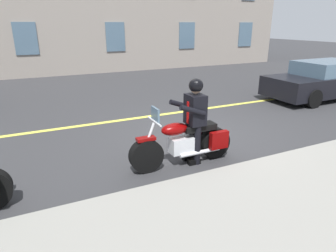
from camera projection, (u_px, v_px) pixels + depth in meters
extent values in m
plane|color=#333335|center=(190.00, 136.00, 7.48)|extent=(80.00, 80.00, 0.00)
cube|color=#E5DB4C|center=(159.00, 115.00, 9.18)|extent=(60.00, 0.16, 0.01)
cylinder|color=black|center=(146.00, 156.00, 5.59)|extent=(0.66, 0.20, 0.66)
cylinder|color=black|center=(215.00, 143.00, 6.21)|extent=(0.66, 0.20, 0.66)
cube|color=silver|center=(183.00, 145.00, 5.88)|extent=(0.56, 0.28, 0.32)
ellipsoid|color=#720505|center=(175.00, 129.00, 5.68)|extent=(0.56, 0.28, 0.24)
cube|color=black|center=(199.00, 127.00, 5.91)|extent=(0.70, 0.28, 0.12)
cube|color=#720505|center=(219.00, 140.00, 5.95)|extent=(0.40, 0.12, 0.36)
cube|color=#720505|center=(207.00, 133.00, 6.33)|extent=(0.40, 0.12, 0.36)
cylinder|color=silver|center=(147.00, 143.00, 5.51)|extent=(0.35, 0.05, 0.76)
cylinder|color=silver|center=(154.00, 121.00, 5.44)|extent=(0.04, 0.60, 0.04)
cube|color=#720505|center=(146.00, 139.00, 5.47)|extent=(0.36, 0.16, 0.06)
cylinder|color=silver|center=(200.00, 152.00, 5.91)|extent=(0.90, 0.08, 0.08)
cube|color=slate|center=(155.00, 115.00, 5.41)|extent=(0.04, 0.32, 0.28)
cylinder|color=black|center=(197.00, 145.00, 5.88)|extent=(0.14, 0.14, 0.84)
cube|color=black|center=(194.00, 162.00, 5.97)|extent=(0.26, 0.11, 0.10)
cylinder|color=black|center=(191.00, 140.00, 6.08)|extent=(0.14, 0.14, 0.84)
cube|color=black|center=(188.00, 157.00, 6.18)|extent=(0.26, 0.11, 0.10)
cube|color=black|center=(195.00, 110.00, 5.75)|extent=(0.32, 0.40, 0.60)
cube|color=red|center=(188.00, 113.00, 5.70)|extent=(0.02, 0.07, 0.44)
cylinder|color=black|center=(193.00, 111.00, 5.47)|extent=(0.55, 0.10, 0.28)
cylinder|color=black|center=(182.00, 105.00, 5.84)|extent=(0.55, 0.10, 0.28)
sphere|color=tan|center=(196.00, 88.00, 5.60)|extent=(0.22, 0.22, 0.22)
sphere|color=black|center=(196.00, 85.00, 5.59)|extent=(0.28, 0.28, 0.28)
cube|color=black|center=(322.00, 84.00, 11.12)|extent=(4.60, 1.80, 0.70)
cube|color=slate|center=(328.00, 69.00, 11.02)|extent=(2.40, 1.60, 0.60)
cylinder|color=black|center=(313.00, 99.00, 9.89)|extent=(0.64, 0.22, 0.64)
cylinder|color=black|center=(276.00, 89.00, 11.34)|extent=(0.64, 0.22, 0.64)
cylinder|color=black|center=(327.00, 83.00, 12.51)|extent=(0.64, 0.22, 0.64)
cube|color=slate|center=(245.00, 34.00, 20.44)|extent=(1.10, 0.06, 1.60)
cube|color=slate|center=(187.00, 36.00, 18.56)|extent=(1.10, 0.06, 1.60)
cube|color=slate|center=(115.00, 37.00, 16.68)|extent=(1.10, 0.06, 1.60)
cube|color=slate|center=(26.00, 39.00, 14.79)|extent=(1.10, 0.06, 1.60)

